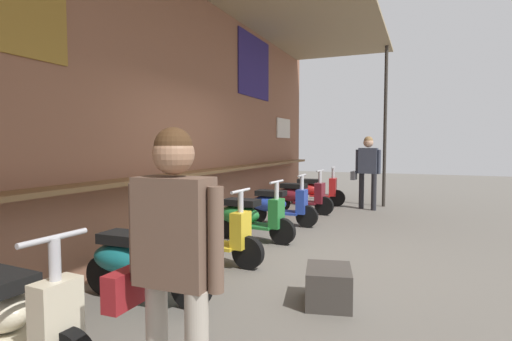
{
  "coord_description": "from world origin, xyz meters",
  "views": [
    {
      "loc": [
        -5.04,
        -1.44,
        1.51
      ],
      "look_at": [
        1.45,
        1.3,
        1.05
      ],
      "focal_mm": 27.97,
      "sensor_mm": 36.0,
      "label": 1
    }
  ],
  "objects_px": {
    "scooter_cream": "(7,314)",
    "scooter_yellow": "(207,233)",
    "shopper_browsing": "(172,251)",
    "scooter_green": "(248,216)",
    "scooter_teal": "(139,261)",
    "scooter_red": "(313,190)",
    "scooter_blue": "(277,205)",
    "scooter_maroon": "(299,196)",
    "shopper_with_handbag": "(367,165)",
    "merchandise_crate": "(329,286)"
  },
  "relations": [
    {
      "from": "merchandise_crate",
      "to": "scooter_green",
      "type": "bearing_deg",
      "value": 40.68
    },
    {
      "from": "scooter_green",
      "to": "shopper_with_handbag",
      "type": "relative_size",
      "value": 0.82
    },
    {
      "from": "scooter_cream",
      "to": "shopper_browsing",
      "type": "bearing_deg",
      "value": 1.37
    },
    {
      "from": "scooter_teal",
      "to": "scooter_green",
      "type": "bearing_deg",
      "value": 88.48
    },
    {
      "from": "scooter_cream",
      "to": "shopper_with_handbag",
      "type": "relative_size",
      "value": 0.82
    },
    {
      "from": "shopper_with_handbag",
      "to": "shopper_browsing",
      "type": "xyz_separation_m",
      "value": [
        -7.84,
        -0.02,
        -0.08
      ]
    },
    {
      "from": "merchandise_crate",
      "to": "scooter_teal",
      "type": "bearing_deg",
      "value": 109.68
    },
    {
      "from": "scooter_teal",
      "to": "scooter_red",
      "type": "relative_size",
      "value": 1.0
    },
    {
      "from": "merchandise_crate",
      "to": "scooter_maroon",
      "type": "bearing_deg",
      "value": 19.93
    },
    {
      "from": "shopper_browsing",
      "to": "scooter_blue",
      "type": "bearing_deg",
      "value": -167.14
    },
    {
      "from": "scooter_blue",
      "to": "scooter_maroon",
      "type": "xyz_separation_m",
      "value": [
        1.42,
        -0.0,
        0.0
      ]
    },
    {
      "from": "shopper_with_handbag",
      "to": "scooter_blue",
      "type": "bearing_deg",
      "value": -22.91
    },
    {
      "from": "scooter_teal",
      "to": "scooter_green",
      "type": "distance_m",
      "value": 2.61
    },
    {
      "from": "scooter_yellow",
      "to": "shopper_with_handbag",
      "type": "relative_size",
      "value": 0.82
    },
    {
      "from": "scooter_cream",
      "to": "scooter_maroon",
      "type": "bearing_deg",
      "value": 92.91
    },
    {
      "from": "shopper_browsing",
      "to": "scooter_green",
      "type": "bearing_deg",
      "value": -162.73
    },
    {
      "from": "scooter_green",
      "to": "scooter_blue",
      "type": "xyz_separation_m",
      "value": [
        1.32,
        0.0,
        0.0
      ]
    },
    {
      "from": "scooter_yellow",
      "to": "shopper_browsing",
      "type": "relative_size",
      "value": 0.88
    },
    {
      "from": "scooter_teal",
      "to": "shopper_with_handbag",
      "type": "height_order",
      "value": "shopper_with_handbag"
    },
    {
      "from": "scooter_cream",
      "to": "shopper_browsing",
      "type": "relative_size",
      "value": 0.88
    },
    {
      "from": "scooter_yellow",
      "to": "scooter_green",
      "type": "bearing_deg",
      "value": 92.37
    },
    {
      "from": "scooter_yellow",
      "to": "scooter_green",
      "type": "height_order",
      "value": "same"
    },
    {
      "from": "scooter_cream",
      "to": "scooter_maroon",
      "type": "relative_size",
      "value": 1.0
    },
    {
      "from": "scooter_teal",
      "to": "scooter_green",
      "type": "relative_size",
      "value": 1.0
    },
    {
      "from": "scooter_yellow",
      "to": "merchandise_crate",
      "type": "relative_size",
      "value": 2.7
    },
    {
      "from": "scooter_red",
      "to": "shopper_browsing",
      "type": "height_order",
      "value": "shopper_browsing"
    },
    {
      "from": "scooter_blue",
      "to": "scooter_red",
      "type": "relative_size",
      "value": 1.0
    },
    {
      "from": "scooter_cream",
      "to": "scooter_yellow",
      "type": "bearing_deg",
      "value": 92.91
    },
    {
      "from": "scooter_teal",
      "to": "scooter_maroon",
      "type": "height_order",
      "value": "same"
    },
    {
      "from": "scooter_green",
      "to": "merchandise_crate",
      "type": "bearing_deg",
      "value": -45.5
    },
    {
      "from": "scooter_yellow",
      "to": "shopper_browsing",
      "type": "xyz_separation_m",
      "value": [
        -2.68,
        -1.33,
        0.57
      ]
    },
    {
      "from": "scooter_blue",
      "to": "shopper_browsing",
      "type": "height_order",
      "value": "shopper_browsing"
    },
    {
      "from": "scooter_teal",
      "to": "scooter_yellow",
      "type": "bearing_deg",
      "value": 88.48
    },
    {
      "from": "scooter_green",
      "to": "scooter_red",
      "type": "xyz_separation_m",
      "value": [
        4.01,
        -0.0,
        0.0
      ]
    },
    {
      "from": "scooter_yellow",
      "to": "scooter_blue",
      "type": "height_order",
      "value": "same"
    },
    {
      "from": "scooter_teal",
      "to": "scooter_maroon",
      "type": "distance_m",
      "value": 5.35
    },
    {
      "from": "shopper_browsing",
      "to": "scooter_cream",
      "type": "bearing_deg",
      "value": -92.81
    },
    {
      "from": "scooter_cream",
      "to": "scooter_yellow",
      "type": "xyz_separation_m",
      "value": [
        2.64,
        0.0,
        0.0
      ]
    },
    {
      "from": "scooter_teal",
      "to": "shopper_with_handbag",
      "type": "distance_m",
      "value": 6.64
    },
    {
      "from": "scooter_cream",
      "to": "scooter_teal",
      "type": "height_order",
      "value": "same"
    },
    {
      "from": "scooter_yellow",
      "to": "scooter_green",
      "type": "relative_size",
      "value": 1.0
    },
    {
      "from": "scooter_cream",
      "to": "shopper_browsing",
      "type": "xyz_separation_m",
      "value": [
        -0.04,
        -1.33,
        0.57
      ]
    },
    {
      "from": "shopper_with_handbag",
      "to": "scooter_cream",
      "type": "bearing_deg",
      "value": -5.17
    },
    {
      "from": "scooter_blue",
      "to": "shopper_browsing",
      "type": "bearing_deg",
      "value": -76.47
    },
    {
      "from": "scooter_red",
      "to": "merchandise_crate",
      "type": "bearing_deg",
      "value": -78.48
    },
    {
      "from": "scooter_green",
      "to": "scooter_teal",
      "type": "bearing_deg",
      "value": -86.18
    },
    {
      "from": "scooter_yellow",
      "to": "scooter_blue",
      "type": "xyz_separation_m",
      "value": [
        2.61,
        0.0,
        0.0
      ]
    },
    {
      "from": "scooter_yellow",
      "to": "scooter_maroon",
      "type": "height_order",
      "value": "same"
    },
    {
      "from": "scooter_yellow",
      "to": "scooter_red",
      "type": "distance_m",
      "value": 5.3
    },
    {
      "from": "scooter_yellow",
      "to": "scooter_blue",
      "type": "bearing_deg",
      "value": 92.37
    }
  ]
}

